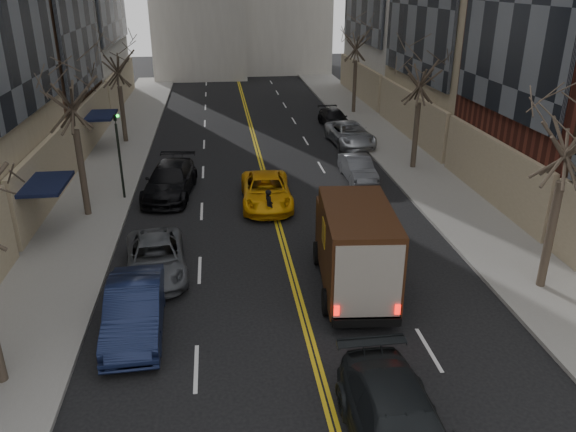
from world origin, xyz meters
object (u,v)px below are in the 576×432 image
Objects in this scene: ups_truck at (354,247)px; taxi at (266,191)px; pedestrian at (269,206)px; observer_sedan at (400,431)px.

ups_truck is 1.21× the size of taxi.
taxi is 3.33× the size of pedestrian.
pedestrian is at bearing 115.56° from ups_truck.
observer_sedan is at bearing -90.31° from ups_truck.
taxi is at bearing 110.48° from ups_truck.
observer_sedan is at bearing -82.75° from taxi.
taxi is (-2.34, 8.61, -0.95)m from ups_truck.
taxi is 2.10m from pedestrian.
observer_sedan is 14.36m from pedestrian.
ups_truck reaches higher than observer_sedan.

